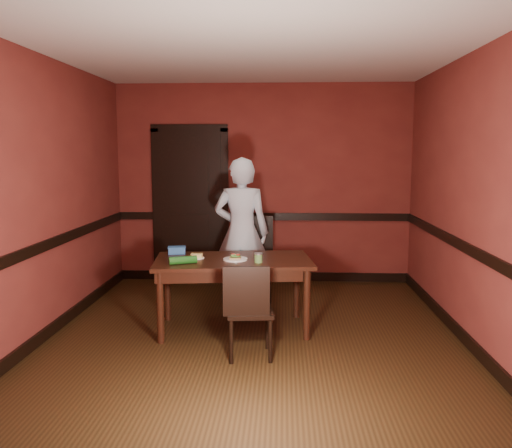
# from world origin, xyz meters

# --- Properties ---
(floor) EXTENTS (4.00, 4.50, 0.01)m
(floor) POSITION_xyz_m (0.00, 0.00, 0.00)
(floor) COLOR black
(floor) RESTS_ON ground
(ceiling) EXTENTS (4.00, 4.50, 0.01)m
(ceiling) POSITION_xyz_m (0.00, 0.00, 2.70)
(ceiling) COLOR silver
(ceiling) RESTS_ON ground
(wall_back) EXTENTS (4.00, 0.02, 2.70)m
(wall_back) POSITION_xyz_m (0.00, 2.25, 1.35)
(wall_back) COLOR maroon
(wall_back) RESTS_ON ground
(wall_front) EXTENTS (4.00, 0.02, 2.70)m
(wall_front) POSITION_xyz_m (0.00, -2.25, 1.35)
(wall_front) COLOR maroon
(wall_front) RESTS_ON ground
(wall_left) EXTENTS (0.02, 4.50, 2.70)m
(wall_left) POSITION_xyz_m (-2.00, 0.00, 1.35)
(wall_left) COLOR maroon
(wall_left) RESTS_ON ground
(wall_right) EXTENTS (0.02, 4.50, 2.70)m
(wall_right) POSITION_xyz_m (2.00, 0.00, 1.35)
(wall_right) COLOR maroon
(wall_right) RESTS_ON ground
(dado_back) EXTENTS (4.00, 0.03, 0.10)m
(dado_back) POSITION_xyz_m (0.00, 2.23, 0.90)
(dado_back) COLOR black
(dado_back) RESTS_ON ground
(dado_left) EXTENTS (0.03, 4.50, 0.10)m
(dado_left) POSITION_xyz_m (-1.99, 0.00, 0.90)
(dado_left) COLOR black
(dado_left) RESTS_ON ground
(dado_right) EXTENTS (0.03, 4.50, 0.10)m
(dado_right) POSITION_xyz_m (1.99, 0.00, 0.90)
(dado_right) COLOR black
(dado_right) RESTS_ON ground
(baseboard_back) EXTENTS (4.00, 0.03, 0.12)m
(baseboard_back) POSITION_xyz_m (0.00, 2.23, 0.06)
(baseboard_back) COLOR black
(baseboard_back) RESTS_ON ground
(baseboard_left) EXTENTS (0.03, 4.50, 0.12)m
(baseboard_left) POSITION_xyz_m (-1.99, 0.00, 0.06)
(baseboard_left) COLOR black
(baseboard_left) RESTS_ON ground
(baseboard_right) EXTENTS (0.03, 4.50, 0.12)m
(baseboard_right) POSITION_xyz_m (1.99, 0.00, 0.06)
(baseboard_right) COLOR black
(baseboard_right) RESTS_ON ground
(door) EXTENTS (1.05, 0.07, 2.20)m
(door) POSITION_xyz_m (-1.00, 2.22, 1.09)
(door) COLOR black
(door) RESTS_ON ground
(dining_table) EXTENTS (1.64, 1.04, 0.72)m
(dining_table) POSITION_xyz_m (-0.22, 0.14, 0.36)
(dining_table) COLOR black
(dining_table) RESTS_ON floor
(chair_far) EXTENTS (0.49, 0.49, 0.99)m
(chair_far) POSITION_xyz_m (-0.09, 1.28, 0.50)
(chair_far) COLOR black
(chair_far) RESTS_ON floor
(chair_near) EXTENTS (0.43, 0.43, 0.84)m
(chair_near) POSITION_xyz_m (-0.01, -0.58, 0.42)
(chair_near) COLOR black
(chair_near) RESTS_ON floor
(person) EXTENTS (0.65, 0.45, 1.72)m
(person) POSITION_xyz_m (-0.20, 0.98, 0.86)
(person) COLOR silver
(person) RESTS_ON floor
(sandwich_plate) EXTENTS (0.24, 0.24, 0.06)m
(sandwich_plate) POSITION_xyz_m (-0.19, 0.09, 0.74)
(sandwich_plate) COLOR white
(sandwich_plate) RESTS_ON dining_table
(sauce_jar) EXTENTS (0.08, 0.08, 0.09)m
(sauce_jar) POSITION_xyz_m (0.04, -0.03, 0.77)
(sauce_jar) COLOR #5E8B43
(sauce_jar) RESTS_ON dining_table
(cheese_saucer) EXTENTS (0.15, 0.15, 0.05)m
(cheese_saucer) POSITION_xyz_m (-0.59, 0.15, 0.74)
(cheese_saucer) COLOR white
(cheese_saucer) RESTS_ON dining_table
(food_tub) EXTENTS (0.20, 0.16, 0.08)m
(food_tub) POSITION_xyz_m (-0.83, 0.38, 0.76)
(food_tub) COLOR #3771BF
(food_tub) RESTS_ON dining_table
(wrapped_veg) EXTENTS (0.27, 0.17, 0.07)m
(wrapped_veg) POSITION_xyz_m (-0.68, -0.13, 0.76)
(wrapped_veg) COLOR #195217
(wrapped_veg) RESTS_ON dining_table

